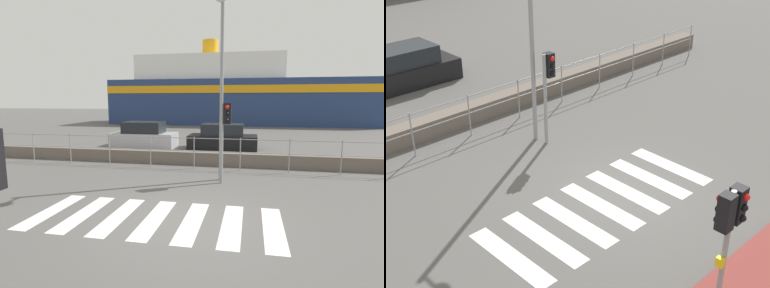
# 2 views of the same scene
# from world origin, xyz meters

# --- Properties ---
(ground_plane) EXTENTS (160.00, 160.00, 0.00)m
(ground_plane) POSITION_xyz_m (0.00, 0.00, 0.00)
(ground_plane) COLOR #565451
(crosswalk) EXTENTS (5.85, 2.40, 0.01)m
(crosswalk) POSITION_xyz_m (-0.86, 0.00, 0.00)
(crosswalk) COLOR silver
(crosswalk) RESTS_ON ground_plane
(seawall) EXTENTS (22.56, 0.55, 0.54)m
(seawall) POSITION_xyz_m (0.00, 6.17, 0.27)
(seawall) COLOR #6B6056
(seawall) RESTS_ON ground_plane
(harbor_fence) EXTENTS (20.34, 0.04, 1.31)m
(harbor_fence) POSITION_xyz_m (0.00, 5.30, 0.85)
(harbor_fence) COLOR gray
(harbor_fence) RESTS_ON ground_plane
(traffic_light_near) EXTENTS (0.58, 0.41, 2.45)m
(traffic_light_near) POSITION_xyz_m (-1.67, -3.70, 1.91)
(traffic_light_near) COLOR gray
(traffic_light_near) RESTS_ON ground_plane
(traffic_light_far) EXTENTS (0.34, 0.32, 2.67)m
(traffic_light_far) POSITION_xyz_m (0.48, 3.35, 1.96)
(traffic_light_far) COLOR gray
(traffic_light_far) RESTS_ON ground_plane
(streetlamp) EXTENTS (0.32, 0.87, 6.00)m
(streetlamp) POSITION_xyz_m (0.31, 3.63, 3.70)
(streetlamp) COLOR gray
(streetlamp) RESTS_ON ground_plane
(parked_car_black) EXTENTS (3.86, 1.73, 1.41)m
(parked_car_black) POSITION_xyz_m (-0.26, 10.52, 0.60)
(parked_car_black) COLOR black
(parked_car_black) RESTS_ON ground_plane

